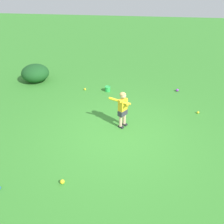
# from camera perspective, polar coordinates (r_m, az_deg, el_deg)

# --- Properties ---
(ground_plane) EXTENTS (40.00, 40.00, 0.00)m
(ground_plane) POSITION_cam_1_polar(r_m,az_deg,el_deg) (6.44, 1.42, -5.88)
(ground_plane) COLOR #38842D
(child_batter) EXTENTS (0.34, 0.63, 1.08)m
(child_batter) POSITION_cam_1_polar(r_m,az_deg,el_deg) (6.49, 2.57, 1.32)
(child_batter) COLOR #232328
(child_batter) RESTS_ON ground
(play_ball_far_left) EXTENTS (0.08, 0.08, 0.08)m
(play_ball_far_left) POSITION_cam_1_polar(r_m,az_deg,el_deg) (8.95, -6.58, 5.52)
(play_ball_far_left) COLOR yellow
(play_ball_far_left) RESTS_ON ground
(play_ball_midfield) EXTENTS (0.10, 0.10, 0.10)m
(play_ball_midfield) POSITION_cam_1_polar(r_m,az_deg,el_deg) (9.12, 15.54, 5.13)
(play_ball_midfield) COLOR purple
(play_ball_midfield) RESTS_ON ground
(play_ball_center_lawn) EXTENTS (0.10, 0.10, 0.10)m
(play_ball_center_lawn) POSITION_cam_1_polar(r_m,az_deg,el_deg) (5.27, -11.97, -16.21)
(play_ball_center_lawn) COLOR yellow
(play_ball_center_lawn) RESTS_ON ground
(play_ball_behind_batter) EXTENTS (0.07, 0.07, 0.07)m
(play_ball_behind_batter) POSITION_cam_1_polar(r_m,az_deg,el_deg) (7.88, 20.14, -0.10)
(play_ball_behind_batter) COLOR yellow
(play_ball_behind_batter) RESTS_ON ground
(toy_bucket) EXTENTS (0.22, 0.22, 0.19)m
(toy_bucket) POSITION_cam_1_polar(r_m,az_deg,el_deg) (8.79, -1.06, 5.66)
(toy_bucket) COLOR green
(toy_bucket) RESTS_ON ground
(shrub_left_background) EXTENTS (1.08, 1.08, 0.70)m
(shrub_left_background) POSITION_cam_1_polar(r_m,az_deg,el_deg) (10.03, -18.12, 8.96)
(shrub_left_background) COLOR #194C1E
(shrub_left_background) RESTS_ON ground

